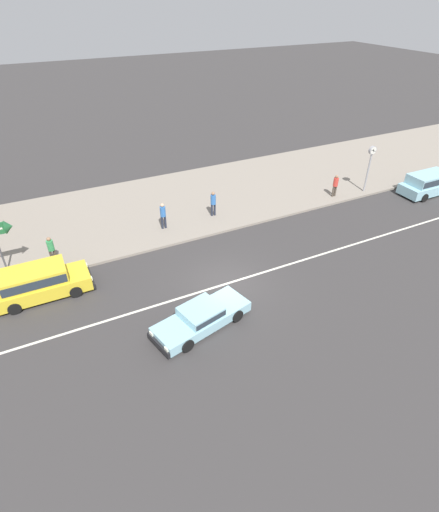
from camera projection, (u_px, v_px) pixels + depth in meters
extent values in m
plane|color=#383535|center=(226.00, 284.00, 20.48)|extent=(160.00, 160.00, 0.00)
cube|color=silver|center=(226.00, 284.00, 20.48)|extent=(50.40, 0.14, 0.01)
cube|color=gray|center=(163.00, 206.00, 27.55)|extent=(68.00, 10.00, 0.15)
cube|color=#93C6D6|center=(429.00, 187.00, 29.13)|extent=(4.62, 1.82, 0.70)
cube|color=#93C6D6|center=(429.00, 178.00, 28.63)|extent=(3.12, 1.63, 0.70)
cube|color=#28333D|center=(429.00, 178.00, 28.63)|extent=(3.00, 1.66, 0.45)
cylinder|color=black|center=(433.00, 182.00, 30.40)|extent=(0.60, 0.22, 0.60)
cylinder|color=black|center=(405.00, 188.00, 29.36)|extent=(0.60, 0.22, 0.60)
cylinder|color=black|center=(424.00, 198.00, 28.10)|extent=(0.60, 0.22, 0.60)
cube|color=yellow|center=(43.00, 286.00, 19.50)|extent=(4.46, 1.82, 0.70)
cube|color=yellow|center=(33.00, 276.00, 19.01)|extent=(3.01, 1.64, 0.70)
cube|color=#28333D|center=(33.00, 276.00, 19.01)|extent=(2.89, 1.68, 0.45)
cube|color=black|center=(91.00, 277.00, 20.46)|extent=(0.12, 1.78, 0.28)
cube|color=white|center=(86.00, 265.00, 20.71)|extent=(0.08, 0.24, 0.14)
cube|color=white|center=(91.00, 278.00, 19.77)|extent=(0.08, 0.24, 0.14)
cylinder|color=black|center=(70.00, 273.00, 20.77)|extent=(0.60, 0.22, 0.60)
cylinder|color=black|center=(76.00, 292.00, 19.49)|extent=(0.60, 0.22, 0.60)
cylinder|color=black|center=(12.00, 287.00, 19.76)|extent=(0.60, 0.22, 0.60)
cylinder|color=black|center=(14.00, 308.00, 18.47)|extent=(0.60, 0.22, 0.60)
cube|color=#93C6D6|center=(202.00, 319.00, 17.76)|extent=(4.76, 2.65, 0.48)
cube|color=#93C6D6|center=(201.00, 312.00, 17.47)|extent=(1.99, 1.82, 0.42)
cube|color=#28333D|center=(201.00, 312.00, 17.47)|extent=(1.93, 1.84, 0.27)
cube|color=black|center=(159.00, 345.00, 16.59)|extent=(0.50, 1.58, 0.28)
cube|color=white|center=(166.00, 349.00, 16.13)|extent=(0.13, 0.25, 0.14)
cube|color=white|center=(151.00, 334.00, 16.85)|extent=(0.13, 0.25, 0.14)
cylinder|color=black|center=(187.00, 345.00, 16.58)|extent=(0.64, 0.36, 0.60)
cylinder|color=black|center=(166.00, 325.00, 17.56)|extent=(0.64, 0.36, 0.60)
cylinder|color=black|center=(237.00, 316.00, 18.07)|extent=(0.64, 0.36, 0.60)
cylinder|color=black|center=(215.00, 299.00, 19.05)|extent=(0.64, 0.36, 0.60)
cylinder|color=#9E9EA3|center=(367.00, 173.00, 28.56)|extent=(0.12, 0.12, 2.79)
cylinder|color=#9E9EA3|center=(373.00, 150.00, 27.61)|extent=(0.58, 0.18, 0.58)
cylinder|color=white|center=(374.00, 151.00, 27.54)|extent=(0.51, 0.02, 0.51)
cylinder|color=white|center=(372.00, 150.00, 27.68)|extent=(0.51, 0.02, 0.51)
cube|color=black|center=(374.00, 151.00, 27.54)|extent=(0.17, 0.01, 0.24)
cube|color=black|center=(374.00, 151.00, 27.53)|extent=(0.40, 0.01, 0.16)
cylinder|color=#4C4C51|center=(1.00, 253.00, 20.54)|extent=(0.10, 0.10, 2.21)
cone|color=#236638|center=(9.00, 227.00, 19.98)|extent=(0.36, 0.70, 0.70)
cylinder|color=#4C4238|center=(51.00, 256.00, 21.59)|extent=(0.14, 0.14, 0.78)
cylinder|color=#4C4238|center=(55.00, 256.00, 21.66)|extent=(0.14, 0.14, 0.78)
cylinder|color=#389956|center=(50.00, 245.00, 21.24)|extent=(0.34, 0.34, 0.58)
sphere|color=#997051|center=(49.00, 239.00, 21.02)|extent=(0.21, 0.21, 0.21)
cylinder|color=#232838|center=(162.00, 222.00, 24.61)|extent=(0.14, 0.14, 0.84)
cylinder|color=#232838|center=(165.00, 222.00, 24.68)|extent=(0.14, 0.14, 0.84)
cylinder|color=#336BB7|center=(163.00, 212.00, 24.23)|extent=(0.34, 0.34, 0.63)
sphere|color=#D6AD89|center=(162.00, 205.00, 23.99)|extent=(0.23, 0.23, 0.23)
cylinder|color=#4C4238|center=(333.00, 191.00, 28.38)|extent=(0.14, 0.14, 0.79)
cylinder|color=#4C4238|center=(335.00, 191.00, 28.46)|extent=(0.14, 0.14, 0.79)
cylinder|color=#D63D33|center=(336.00, 182.00, 28.03)|extent=(0.34, 0.34, 0.59)
sphere|color=#997051|center=(337.00, 177.00, 27.80)|extent=(0.21, 0.21, 0.21)
cylinder|color=#232838|center=(212.00, 210.00, 25.98)|extent=(0.14, 0.14, 0.83)
cylinder|color=#232838|center=(215.00, 209.00, 26.06)|extent=(0.14, 0.14, 0.83)
cylinder|color=#336BB7|center=(213.00, 200.00, 25.61)|extent=(0.34, 0.34, 0.62)
sphere|color=#997051|center=(213.00, 194.00, 25.37)|extent=(0.23, 0.23, 0.23)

